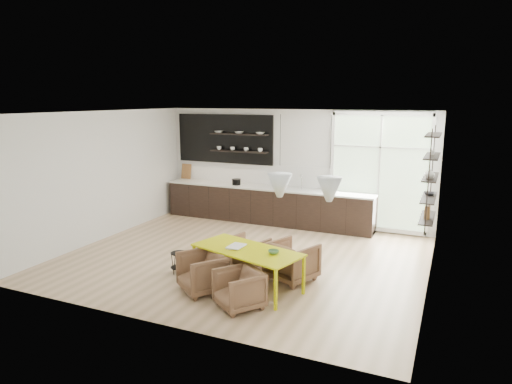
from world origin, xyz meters
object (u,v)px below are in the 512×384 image
(dining_table, at_px, (247,252))
(armchair_back_right, at_px, (292,261))
(armchair_back_left, at_px, (247,254))
(armchair_front_right, at_px, (239,289))
(wire_stool, at_px, (179,260))
(armchair_front_left, at_px, (203,272))

(dining_table, height_order, armchair_back_right, armchair_back_right)
(armchair_back_right, bearing_deg, armchair_back_left, 17.42)
(armchair_back_right, height_order, armchair_front_right, armchair_back_right)
(armchair_back_right, distance_m, wire_stool, 2.09)
(armchair_back_left, height_order, armchair_front_right, armchair_back_left)
(armchair_front_right, bearing_deg, armchair_back_left, 147.16)
(armchair_back_left, height_order, armchair_front_left, armchair_front_left)
(armchair_front_left, distance_m, armchair_front_right, 0.87)
(armchair_back_right, xyz_separation_m, wire_stool, (-2.02, -0.52, -0.10))
(dining_table, bearing_deg, armchair_front_right, -58.64)
(dining_table, distance_m, armchair_front_right, 0.84)
(armchair_front_left, xyz_separation_m, wire_stool, (-0.83, 0.54, -0.08))
(armchair_back_left, relative_size, wire_stool, 1.80)
(dining_table, height_order, wire_stool, dining_table)
(dining_table, relative_size, wire_stool, 5.18)
(dining_table, bearing_deg, armchair_back_left, 131.38)
(armchair_back_right, bearing_deg, armchair_front_left, 64.18)
(armchair_front_left, bearing_deg, armchair_back_right, 78.54)
(armchair_back_right, distance_m, armchair_front_left, 1.59)
(armchair_back_left, height_order, armchair_back_right, armchair_back_right)
(armchair_back_left, relative_size, armchair_front_right, 1.07)
(dining_table, xyz_separation_m, armchair_front_right, (0.21, -0.74, -0.34))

